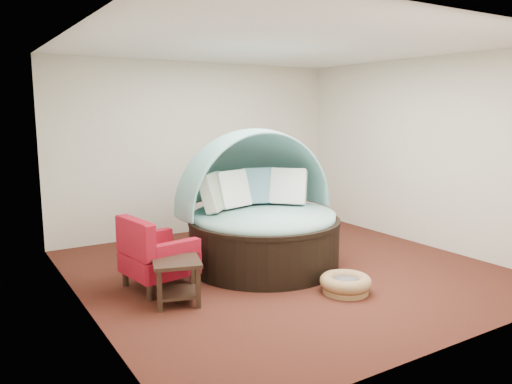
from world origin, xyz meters
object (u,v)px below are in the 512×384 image
pet_basket (346,284)px  red_armchair (155,255)px  canopy_daybed (259,202)px  side_table (177,275)px

pet_basket → red_armchair: bearing=144.4°
red_armchair → canopy_daybed: bearing=-3.1°
canopy_daybed → pet_basket: size_ratio=2.84×
canopy_daybed → pet_basket: 1.61m
side_table → pet_basket: bearing=-22.6°
side_table → canopy_daybed: bearing=25.2°
red_armchair → side_table: size_ratio=1.38×
pet_basket → side_table: 1.88m
canopy_daybed → pet_basket: canopy_daybed is taller
canopy_daybed → red_armchair: 1.58m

